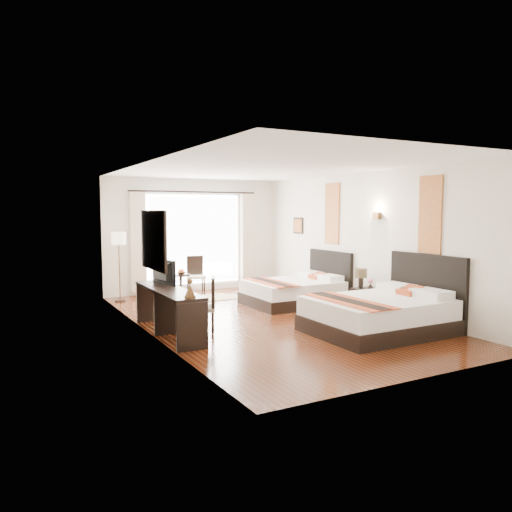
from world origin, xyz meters
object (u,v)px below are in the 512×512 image
television (160,272)px  floor_lamp (119,243)px  bed_near (382,313)px  desk_chair (202,318)px  table_lamp (361,275)px  console_desk (168,312)px  window_chair (196,283)px  nightstand (366,301)px  fruit_bowl (181,273)px  vase (370,286)px  side_table (181,285)px  bed_far (296,291)px

television → floor_lamp: bearing=-9.8°
bed_near → desk_chair: 2.98m
table_lamp → floor_lamp: floor_lamp is taller
console_desk → window_chair: window_chair is taller
bed_near → floor_lamp: bearing=123.0°
television → window_chair: television is taller
table_lamp → nightstand: bearing=-82.1°
table_lamp → fruit_bowl: size_ratio=1.67×
nightstand → vase: size_ratio=4.30×
nightstand → table_lamp: (-0.02, 0.15, 0.51)m
vase → television: 4.02m
desk_chair → side_table: size_ratio=1.80×
nightstand → table_lamp: table_lamp is taller
desk_chair → fruit_bowl: size_ratio=4.26×
side_table → fruit_bowl: size_ratio=2.36×
table_lamp → fruit_bowl: bearing=126.1°
bed_near → window_chair: bed_near is taller
bed_far → television: 3.43m
bed_far → vase: 1.78m
nightstand → window_chair: 4.29m
fruit_bowl → window_chair: 0.53m
television → bed_far: bearing=-87.3°
bed_far → window_chair: (-1.45, 2.24, -0.01)m
bed_near → television: size_ratio=2.97×
vase → window_chair: bearing=118.1°
desk_chair → floor_lamp: floor_lamp is taller
bed_far → table_lamp: bed_far is taller
table_lamp → vase: table_lamp is taller
console_desk → television: television is taller
nightstand → bed_far: bearing=113.6°
desk_chair → console_desk: bearing=-11.0°
console_desk → side_table: size_ratio=4.15×
table_lamp → television: 3.96m
television → floor_lamp: size_ratio=0.49×
table_lamp → desk_chair: size_ratio=0.39×
bed_near → fruit_bowl: bed_near is taller
nightstand → television: 4.07m
window_chair → console_desk: bearing=-13.4°
table_lamp → console_desk: bearing=178.6°
bed_far → nightstand: (0.66, -1.50, -0.05)m
bed_near → nightstand: 1.51m
bed_near → bed_far: size_ratio=1.12×
vase → nightstand: bearing=78.0°
bed_near → nightstand: bed_near is taller
vase → fruit_bowl: 4.48m
table_lamp → television: (-3.91, 0.60, 0.22)m
bed_near → nightstand: bearing=59.2°
bed_near → bed_far: bearing=87.6°
bed_near → television: bearing=147.2°
console_desk → television: (0.02, 0.50, 0.59)m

